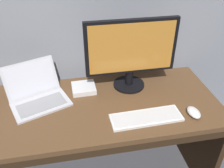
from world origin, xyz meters
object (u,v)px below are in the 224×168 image
(laptop_silver, at_px, (37,94))
(external_monitor, at_px, (131,52))
(wired_keyboard, at_px, (146,118))
(computer_mouse, at_px, (194,112))
(external_drive_box, at_px, (84,88))

(laptop_silver, xyz_separation_m, external_monitor, (0.60, 0.04, 0.21))
(external_monitor, xyz_separation_m, wired_keyboard, (0.02, -0.33, -0.26))
(external_monitor, xyz_separation_m, computer_mouse, (0.30, -0.35, -0.25))
(external_monitor, bearing_deg, external_drive_box, 177.13)
(external_drive_box, bearing_deg, laptop_silver, -168.60)
(laptop_silver, distance_m, external_drive_box, 0.30)
(wired_keyboard, bearing_deg, laptop_silver, 154.82)
(wired_keyboard, height_order, external_drive_box, external_drive_box)
(computer_mouse, height_order, external_drive_box, computer_mouse)
(external_drive_box, bearing_deg, external_monitor, -2.87)
(laptop_silver, relative_size, external_drive_box, 2.73)
(external_monitor, relative_size, wired_keyboard, 1.39)
(computer_mouse, bearing_deg, external_monitor, 127.70)
(external_monitor, height_order, external_drive_box, external_monitor)
(laptop_silver, bearing_deg, wired_keyboard, -25.18)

